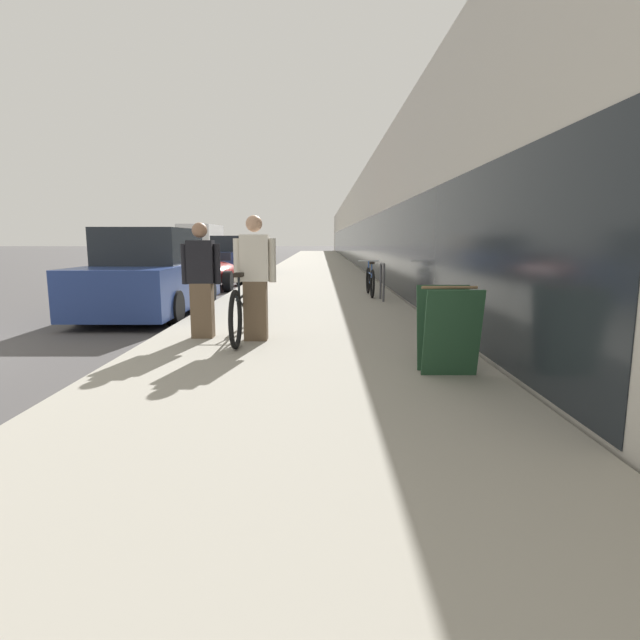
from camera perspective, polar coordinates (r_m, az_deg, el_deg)
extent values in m
cube|color=gray|center=(26.53, -0.66, 6.10)|extent=(4.24, 70.00, 0.12)
cube|color=#BCB7AD|center=(35.19, 11.42, 10.30)|extent=(10.00, 70.00, 4.57)
cube|color=#1E2328|center=(34.55, 3.18, 8.77)|extent=(0.10, 63.00, 2.20)
torus|color=black|center=(8.06, -7.65, 2.07)|extent=(0.06, 0.75, 0.75)
torus|color=black|center=(6.31, -9.75, 0.06)|extent=(0.06, 0.75, 0.75)
cylinder|color=black|center=(7.15, -8.61, 2.98)|extent=(0.04, 1.52, 0.04)
cylinder|color=black|center=(6.81, -9.03, 1.77)|extent=(0.04, 0.91, 0.34)
cylinder|color=black|center=(6.57, -9.37, 3.77)|extent=(0.03, 0.03, 0.31)
cube|color=black|center=(6.56, -9.41, 5.11)|extent=(0.11, 0.22, 0.05)
cylinder|color=black|center=(7.88, -7.84, 4.75)|extent=(0.03, 0.03, 0.33)
cylinder|color=silver|center=(7.87, -7.87, 5.93)|extent=(0.52, 0.03, 0.03)
cube|color=brown|center=(6.83, -7.47, 1.07)|extent=(0.31, 0.22, 0.81)
cube|color=beige|center=(6.77, -7.60, 7.04)|extent=(0.38, 0.22, 0.62)
cylinder|color=beige|center=(6.81, -9.58, 6.74)|extent=(0.10, 0.10, 0.58)
cylinder|color=beige|center=(6.75, -5.59, 6.80)|extent=(0.10, 0.10, 0.58)
sphere|color=tan|center=(6.77, -7.68, 10.86)|extent=(0.22, 0.22, 0.22)
cube|color=brown|center=(7.14, -13.39, 1.07)|extent=(0.29, 0.21, 0.76)
cube|color=black|center=(7.08, -13.60, 6.48)|extent=(0.36, 0.21, 0.59)
cylinder|color=black|center=(7.14, -15.35, 6.19)|extent=(0.09, 0.09, 0.55)
cylinder|color=black|center=(7.04, -11.80, 6.28)|extent=(0.09, 0.09, 0.55)
sphere|color=#936B51|center=(7.08, -13.73, 9.94)|extent=(0.21, 0.21, 0.21)
cylinder|color=#4C4C51|center=(11.10, 7.17, 4.20)|extent=(0.05, 0.05, 0.82)
cylinder|color=#4C4C51|center=(11.64, 6.83, 4.44)|extent=(0.05, 0.05, 0.82)
cylinder|color=#4C4C51|center=(11.34, 7.04, 6.39)|extent=(0.05, 0.55, 0.05)
torus|color=black|center=(12.84, 5.40, 4.56)|extent=(0.06, 0.67, 0.67)
torus|color=black|center=(11.81, 5.88, 4.15)|extent=(0.06, 0.67, 0.67)
cylinder|color=#2D56A8|center=(12.31, 5.64, 5.31)|extent=(0.04, 0.88, 0.04)
cylinder|color=#2D56A8|center=(12.11, 5.73, 4.79)|extent=(0.04, 0.54, 0.31)
cylinder|color=#2D56A8|center=(11.97, 5.81, 5.86)|extent=(0.03, 0.03, 0.28)
cube|color=black|center=(11.96, 5.82, 6.52)|extent=(0.11, 0.22, 0.05)
cylinder|color=#2D56A8|center=(12.73, 5.46, 6.10)|extent=(0.03, 0.03, 0.29)
cylinder|color=silver|center=(12.73, 5.47, 6.75)|extent=(0.52, 0.03, 0.03)
cube|color=#23472D|center=(5.07, 14.78, -1.54)|extent=(0.56, 0.20, 0.89)
cube|color=#23472D|center=(5.42, 13.81, -0.83)|extent=(0.56, 0.20, 0.89)
cylinder|color=#93704C|center=(5.19, 14.47, 3.63)|extent=(0.56, 0.03, 0.03)
cube|color=navy|center=(10.69, -18.62, 3.85)|extent=(1.76, 4.65, 0.86)
cube|color=#1E2328|center=(10.66, -18.84, 8.01)|extent=(1.52, 2.32, 0.70)
cylinder|color=black|center=(12.30, -20.13, 3.10)|extent=(0.22, 0.60, 0.60)
cylinder|color=black|center=(11.84, -12.68, 3.22)|extent=(0.22, 0.60, 0.60)
cylinder|color=black|center=(9.74, -25.68, 1.30)|extent=(0.22, 0.60, 0.60)
cylinder|color=black|center=(9.16, -16.42, 1.38)|extent=(0.22, 0.60, 0.60)
ellipsoid|color=maroon|center=(15.78, -12.59, 5.33)|extent=(1.62, 3.91, 0.70)
cube|color=#1E2328|center=(16.24, -12.28, 7.10)|extent=(1.14, 0.04, 0.26)
cylinder|color=black|center=(17.07, -14.25, 4.92)|extent=(0.22, 0.60, 0.60)
cylinder|color=black|center=(16.76, -9.20, 5.01)|extent=(0.22, 0.60, 0.60)
cylinder|color=black|center=(14.89, -16.36, 4.25)|extent=(0.22, 0.60, 0.60)
cylinder|color=black|center=(14.54, -10.60, 4.35)|extent=(0.22, 0.60, 0.60)
cube|color=navy|center=(21.04, -9.89, 6.58)|extent=(1.75, 4.07, 0.86)
cube|color=#1E2328|center=(21.02, -9.95, 8.60)|extent=(1.51, 2.04, 0.63)
cylinder|color=black|center=(22.40, -11.40, 5.97)|extent=(0.22, 0.60, 0.60)
cylinder|color=black|center=(22.14, -7.26, 6.04)|extent=(0.22, 0.60, 0.60)
cylinder|color=black|center=(20.01, -12.76, 5.56)|extent=(0.22, 0.60, 0.60)
cylinder|color=black|center=(19.72, -8.14, 5.64)|extent=(0.22, 0.60, 0.60)
cube|color=orange|center=(41.70, -12.38, 8.28)|extent=(2.11, 1.77, 1.51)
cube|color=white|center=(38.25, -13.52, 8.79)|extent=(2.30, 5.31, 2.33)
cylinder|color=black|center=(41.50, -13.91, 7.44)|extent=(0.28, 0.84, 0.84)
cylinder|color=black|center=(41.05, -11.04, 7.52)|extent=(0.28, 0.84, 0.84)
cylinder|color=black|center=(37.49, -15.41, 7.22)|extent=(0.28, 0.84, 0.84)
cylinder|color=black|center=(37.00, -12.25, 7.32)|extent=(0.28, 0.84, 0.84)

